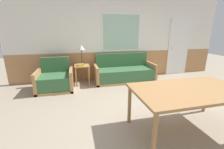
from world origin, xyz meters
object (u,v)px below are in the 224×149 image
object	(u,v)px
armchair	(55,80)
table_lamp	(81,48)
side_table	(82,69)
dining_table	(189,93)
couch	(124,73)

from	to	relation	value
armchair	table_lamp	distance (m)	1.20
armchair	side_table	bearing A→B (deg)	6.46
table_lamp	side_table	bearing A→B (deg)	-100.70
dining_table	armchair	bearing A→B (deg)	133.00
table_lamp	couch	bearing A→B (deg)	-5.39
couch	dining_table	distance (m)	2.73
couch	dining_table	xyz separation A→B (m)	(0.16, -2.70, 0.40)
side_table	table_lamp	xyz separation A→B (m)	(0.01, 0.08, 0.63)
couch	armchair	size ratio (longest dim) A/B	2.03
side_table	couch	bearing A→B (deg)	-2.05
couch	table_lamp	world-z (taller)	table_lamp
side_table	dining_table	bearing A→B (deg)	-61.18
side_table	dining_table	size ratio (longest dim) A/B	0.34
dining_table	couch	bearing A→B (deg)	93.31
armchair	table_lamp	world-z (taller)	table_lamp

